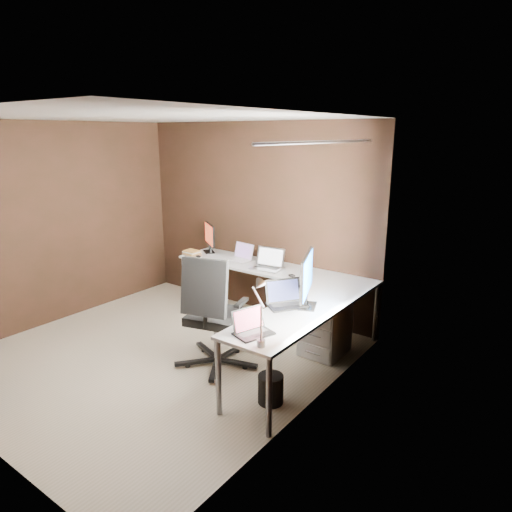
{
  "coord_description": "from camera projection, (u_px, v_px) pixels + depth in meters",
  "views": [
    {
      "loc": [
        3.54,
        -3.01,
        2.35
      ],
      "look_at": [
        0.64,
        0.95,
        1.02
      ],
      "focal_mm": 32.0,
      "sensor_mm": 36.0,
      "label": 1
    }
  ],
  "objects": [
    {
      "name": "room",
      "position": [
        179.0,
        245.0,
        4.5
      ],
      "size": [
        3.6,
        3.6,
        2.5
      ],
      "color": "tan",
      "rests_on": "ground"
    },
    {
      "name": "desk",
      "position": [
        275.0,
        287.0,
        5.13
      ],
      "size": [
        2.65,
        2.25,
        0.73
      ],
      "color": "silver",
      "rests_on": "ground"
    },
    {
      "name": "drawer_pedestal",
      "position": [
        325.0,
        327.0,
        4.98
      ],
      "size": [
        0.42,
        0.5,
        0.6
      ],
      "primitive_type": "cube",
      "color": "silver",
      "rests_on": "ground"
    },
    {
      "name": "monitor_left",
      "position": [
        210.0,
        236.0,
        6.35
      ],
      "size": [
        0.4,
        0.29,
        0.41
      ],
      "rotation": [
        0.0,
        0.0,
        -0.61
      ],
      "color": "black",
      "rests_on": "desk"
    },
    {
      "name": "monitor_right",
      "position": [
        307.0,
        277.0,
        4.32
      ],
      "size": [
        0.27,
        0.6,
        0.52
      ],
      "rotation": [
        0.0,
        0.0,
        1.96
      ],
      "color": "black",
      "rests_on": "desk"
    },
    {
      "name": "laptop_white",
      "position": [
        241.0,
        256.0,
        6.01
      ],
      "size": [
        0.34,
        0.26,
        0.21
      ],
      "rotation": [
        0.0,
        0.0,
        -0.11
      ],
      "color": "silver",
      "rests_on": "desk"
    },
    {
      "name": "laptop_silver",
      "position": [
        268.0,
        264.0,
        5.64
      ],
      "size": [
        0.4,
        0.31,
        0.25
      ],
      "rotation": [
        0.0,
        0.0,
        0.12
      ],
      "color": "silver",
      "rests_on": "desk"
    },
    {
      "name": "laptop_black_big",
      "position": [
        285.0,
        300.0,
        4.43
      ],
      "size": [
        0.42,
        0.45,
        0.24
      ],
      "rotation": [
        0.0,
        0.0,
        0.96
      ],
      "color": "black",
      "rests_on": "desk"
    },
    {
      "name": "laptop_black_small",
      "position": [
        252.0,
        328.0,
        3.8
      ],
      "size": [
        0.3,
        0.36,
        0.21
      ],
      "rotation": [
        0.0,
        0.0,
        1.25
      ],
      "color": "black",
      "rests_on": "desk"
    },
    {
      "name": "book_stack",
      "position": [
        192.0,
        253.0,
        6.23
      ],
      "size": [
        0.25,
        0.22,
        0.07
      ],
      "rotation": [
        0.0,
        0.0,
        -0.12
      ],
      "color": "#977051",
      "rests_on": "desk"
    },
    {
      "name": "mouse_left",
      "position": [
        198.0,
        256.0,
        6.13
      ],
      "size": [
        0.09,
        0.05,
        0.03
      ],
      "primitive_type": "ellipsoid",
      "rotation": [
        0.0,
        0.0,
        0.0
      ],
      "color": "black",
      "rests_on": "desk"
    },
    {
      "name": "mouse_corner",
      "position": [
        292.0,
        275.0,
        5.3
      ],
      "size": [
        0.11,
        0.09,
        0.04
      ],
      "primitive_type": "ellipsoid",
      "rotation": [
        0.0,
        0.0,
        0.35
      ],
      "color": "black",
      "rests_on": "desk"
    },
    {
      "name": "desk_lamp",
      "position": [
        259.0,
        304.0,
        3.58
      ],
      "size": [
        0.18,
        0.2,
        0.52
      ],
      "rotation": [
        0.0,
        0.0,
        -0.31
      ],
      "color": "slate",
      "rests_on": "desk"
    },
    {
      "name": "office_chair",
      "position": [
        215.0,
        334.0,
        4.69
      ],
      "size": [
        0.67,
        0.7,
        1.2
      ],
      "rotation": [
        0.0,
        0.0,
        0.27
      ],
      "color": "black",
      "rests_on": "ground"
    },
    {
      "name": "wastebasket",
      "position": [
        271.0,
        389.0,
        4.08
      ],
      "size": [
        0.29,
        0.29,
        0.27
      ],
      "primitive_type": "cylinder",
      "rotation": [
        0.0,
        0.0,
        0.29
      ],
      "color": "black",
      "rests_on": "ground"
    }
  ]
}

